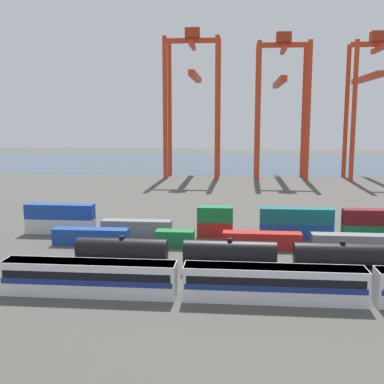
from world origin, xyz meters
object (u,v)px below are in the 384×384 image
Objects in this scene: freight_tank_row at (230,256)px; shipping_container_13 at (379,233)px; shipping_container_0 at (91,236)px; gantry_crane_west at (193,90)px; passenger_train at (274,282)px; gantry_crane_east at (373,92)px; gantry_crane_central at (281,93)px; shipping_container_2 at (262,240)px; shipping_container_11 at (296,231)px.

shipping_container_13 is (24.49, 18.54, -0.81)m from freight_tank_row.
gantry_crane_west is (7.85, 93.61, 28.51)m from shipping_container_0.
gantry_crane_east is (40.63, 115.57, 26.69)m from passenger_train.
shipping_container_13 is 91.95m from gantry_crane_central.
shipping_container_0 is at bearing 152.69° from freight_tank_row.
passenger_train is 5.10× the size of shipping_container_0.
shipping_container_0 is 98.17m from gantry_crane_west.
passenger_train is 1.24× the size of gantry_crane_west.
gantry_crane_central reaches higher than shipping_container_2.
passenger_train reaches higher than shipping_container_0.
shipping_container_2 is at bearing 90.54° from passenger_train.
freight_tank_row is at bearing 116.75° from passenger_train.
shipping_container_2 is 99.74m from gantry_crane_west.
freight_tank_row reaches higher than shipping_container_13.
gantry_crane_west is at bearing 97.86° from freight_tank_row.
shipping_container_11 is 0.24× the size of gantry_crane_west.
gantry_crane_central reaches higher than shipping_container_0.
gantry_crane_central is at bearing 95.83° from shipping_container_13.
shipping_container_11 is at bearing -93.09° from gantry_crane_central.
shipping_container_11 is (6.05, 6.99, 0.00)m from shipping_container_2.
shipping_container_11 is 1.00× the size of shipping_container_13.
freight_tank_row is at bearing -98.37° from gantry_crane_central.
shipping_container_0 is (-22.36, 11.55, -0.81)m from freight_tank_row.
shipping_container_13 is at bearing 0.00° from shipping_container_11.
passenger_train is 1.29× the size of gantry_crane_central.
shipping_container_11 is (5.84, 28.48, -0.84)m from passenger_train.
passenger_train is 29.08m from shipping_container_11.
shipping_container_13 is at bearing 19.56° from shipping_container_2.
gantry_crane_west is at bearing 85.21° from shipping_container_0.
gantry_crane_west reaches higher than shipping_container_2.
shipping_container_0 is at bearing -168.11° from shipping_container_11.
passenger_train is 11.13m from freight_tank_row.
freight_tank_row is 109.71m from gantry_crane_west.
freight_tank_row is at bearing -142.87° from shipping_container_13.
shipping_container_11 is 91.63m from gantry_crane_central.
freight_tank_row is 3.39× the size of shipping_container_2.
gantry_crane_west reaches higher than freight_tank_row.
gantry_crane_west reaches higher than gantry_crane_east.
shipping_container_13 is 0.24× the size of gantry_crane_west.
passenger_train is 125.38m from gantry_crane_east.
shipping_container_2 is 1.00× the size of shipping_container_11.
gantry_crane_east is (30.08, -0.22, 0.13)m from gantry_crane_central.
gantry_crane_west reaches higher than shipping_container_11.
shipping_container_2 is (27.17, 0.00, 0.00)m from shipping_container_0.
shipping_container_0 is at bearing 141.86° from passenger_train.
gantry_crane_central is (37.92, 94.30, 27.41)m from shipping_container_0.
shipping_container_0 is 27.17m from shipping_container_2.
gantry_crane_east is at bearing 0.45° from gantry_crane_west.
gantry_crane_east is at bearing 76.35° from shipping_container_13.
shipping_container_0 is at bearing -171.51° from shipping_container_13.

